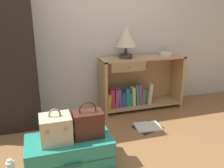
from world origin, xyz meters
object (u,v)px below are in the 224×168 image
at_px(suitcase_large, 70,152).
at_px(train_case, 56,129).
at_px(bowl, 166,54).
at_px(bookshelf, 138,85).
at_px(handbag, 88,124).
at_px(open_book_on_floor, 148,127).
at_px(table_lamp, 126,37).

bearing_deg(suitcase_large, train_case, -174.51).
bearing_deg(bowl, bookshelf, 174.43).
distance_m(bookshelf, handbag, 1.43).
bearing_deg(suitcase_large, open_book_on_floor, 24.00).
bearing_deg(train_case, suitcase_large, 5.49).
bearing_deg(bookshelf, train_case, -138.98).
bearing_deg(table_lamp, suitcase_large, -131.48).
relative_size(train_case, open_book_on_floor, 0.81).
relative_size(table_lamp, open_book_on_floor, 1.13).
bearing_deg(bowl, handbag, -142.37).
bearing_deg(suitcase_large, bookshelf, 43.34).
height_order(suitcase_large, train_case, train_case).
distance_m(bowl, suitcase_large, 1.93).
bearing_deg(handbag, table_lamp, 54.70).
height_order(bowl, open_book_on_floor, bowl).
bearing_deg(bowl, suitcase_large, -146.08).
height_order(suitcase_large, handbag, handbag).
relative_size(bookshelf, bowl, 6.36).
xyz_separation_m(bowl, train_case, (-1.62, -1.03, -0.37)).
height_order(table_lamp, bowl, table_lamp).
bearing_deg(bookshelf, bowl, -5.57).
height_order(bookshelf, open_book_on_floor, bookshelf).
xyz_separation_m(suitcase_large, train_case, (-0.11, -0.01, 0.25)).
relative_size(bookshelf, open_book_on_floor, 3.10).
relative_size(train_case, handbag, 0.91).
relative_size(bookshelf, handbag, 3.48).
distance_m(table_lamp, suitcase_large, 1.65).
bearing_deg(train_case, open_book_on_floor, 22.35).
bearing_deg(table_lamp, bowl, -3.52).
relative_size(table_lamp, train_case, 1.39).
bearing_deg(handbag, open_book_on_floor, 29.12).
bearing_deg(bookshelf, table_lamp, -179.18).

